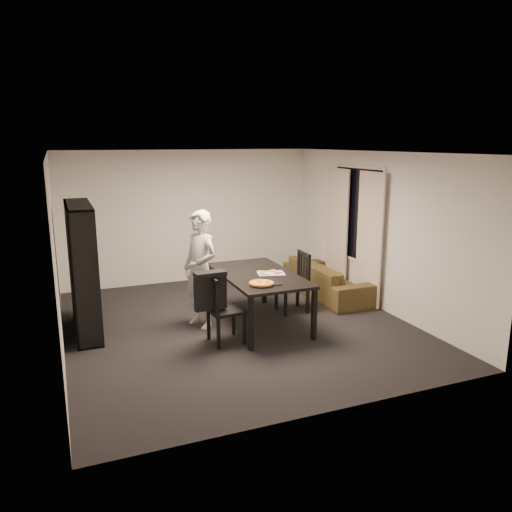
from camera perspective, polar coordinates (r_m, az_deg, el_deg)
name	(u,v)px	position (r m, az deg, el deg)	size (l,w,h in m)	color
room	(236,242)	(7.40, -2.25, 1.62)	(5.01, 5.51, 2.61)	black
window_pane	(357,214)	(9.00, 11.51, 4.70)	(0.02, 1.40, 1.60)	black
window_frame	(357,214)	(9.00, 11.48, 4.70)	(0.03, 1.52, 1.72)	white
curtain_left	(369,239)	(8.59, 12.83, 1.88)	(0.03, 0.70, 2.25)	beige
curtain_right	(337,229)	(9.44, 9.26, 3.02)	(0.03, 0.70, 2.25)	beige
bookshelf	(83,269)	(7.65, -19.19, -1.41)	(0.35, 1.50, 1.90)	black
dining_table	(258,278)	(7.58, 0.28, -2.55)	(1.06, 1.91, 0.80)	black
chair_left	(220,305)	(6.92, -4.17, -5.62)	(0.48, 0.48, 0.97)	black
chair_right	(297,278)	(8.25, 4.74, -2.48)	(0.47, 0.47, 0.99)	black
draped_jacket	(210,289)	(6.80, -5.24, -3.78)	(0.46, 0.22, 0.54)	black
person	(200,269)	(7.50, -6.38, -1.53)	(0.65, 0.42, 1.77)	silver
baking_tray	(265,283)	(7.05, 1.04, -3.11)	(0.40, 0.32, 0.01)	black
pepperoni_pizza	(261,283)	(6.98, 0.61, -3.11)	(0.35, 0.35, 0.03)	#AE6632
kitchen_towel	(271,273)	(7.58, 1.72, -1.99)	(0.40, 0.30, 0.01)	white
pizza_slices	(269,272)	(7.59, 1.48, -1.88)	(0.37, 0.31, 0.01)	gold
sofa	(328,279)	(9.19, 8.18, -2.62)	(2.09, 0.82, 0.61)	#423E1A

